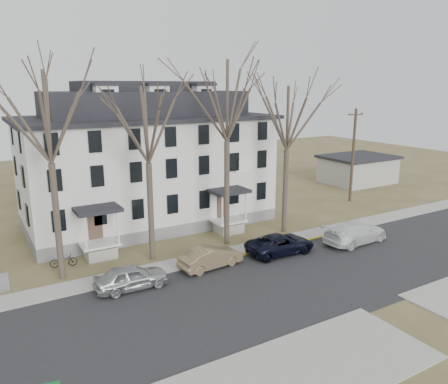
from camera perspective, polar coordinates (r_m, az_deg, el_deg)
ground at (r=25.65m, az=10.06°, el=-13.65°), size 120.00×120.00×0.00m
main_road at (r=27.02m, az=7.25°, el=-12.06°), size 120.00×10.00×0.04m
far_sidewalk at (r=31.54m, az=0.49°, el=-8.06°), size 120.00×2.00×0.08m
yellow_curb at (r=33.57m, az=8.67°, el=-6.83°), size 14.00×0.25×0.06m
boarding_house at (r=37.92m, az=-9.95°, el=3.93°), size 20.80×12.36×12.05m
distant_building at (r=56.29m, az=17.05°, el=2.88°), size 8.50×6.50×3.35m
tree_far_left at (r=27.19m, az=-22.17°, el=9.86°), size 8.40×8.40×13.72m
tree_mid_left at (r=28.78m, az=-10.04°, el=9.33°), size 7.80×7.80×12.74m
tree_center at (r=31.34m, az=0.39°, el=12.60°), size 9.00×9.00×14.70m
tree_mid_right at (r=34.56m, az=8.34°, el=10.11°), size 7.80×7.80×12.74m
utility_pole_far at (r=46.30m, az=16.49°, el=4.73°), size 2.00×0.28×9.50m
car_silver at (r=26.69m, az=-12.02°, el=-10.87°), size 4.33×1.81×1.46m
car_tan at (r=28.96m, az=-1.77°, el=-8.58°), size 4.47×1.95×1.43m
car_navy at (r=31.55m, az=7.37°, el=-6.80°), size 5.16×2.54×1.41m
car_white at (r=34.79m, az=16.79°, el=-5.13°), size 5.66×2.54×1.61m
bicycle_left at (r=31.01m, az=-20.22°, el=-8.43°), size 1.83×0.99×0.91m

